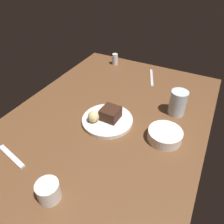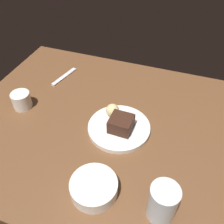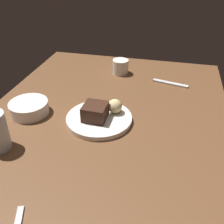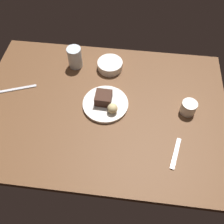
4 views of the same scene
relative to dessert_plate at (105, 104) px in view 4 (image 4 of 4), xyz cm
name	(u,v)px [view 4 (image 4 of 4)]	position (x,y,z in cm)	size (l,w,h in cm)	color
dining_table	(102,109)	(-1.79, -1.27, -2.35)	(120.00, 84.00, 3.00)	brown
dessert_plate	(105,104)	(0.00, 0.00, 0.00)	(21.92, 21.92, 1.70)	white
chocolate_cake_slice	(103,98)	(-1.01, 0.99, 3.36)	(7.44, 7.64, 5.02)	#381E14
bread_roll	(113,108)	(3.98, -4.46, 3.25)	(4.81, 4.81, 4.81)	#DBC184
water_glass	(75,57)	(-19.62, 24.87, 4.90)	(7.46, 7.46, 11.51)	silver
side_bowl	(110,65)	(-0.94, 24.98, 1.33)	(13.37, 13.37, 4.36)	white
coffee_cup	(188,108)	(38.98, 0.92, 2.33)	(7.11, 7.11, 6.37)	silver
dessert_spoon	(176,153)	(33.11, -21.90, -0.50)	(15.00, 1.80, 0.70)	silver
butter_knife	(17,89)	(-45.70, 4.55, -0.60)	(19.00, 1.40, 0.50)	silver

